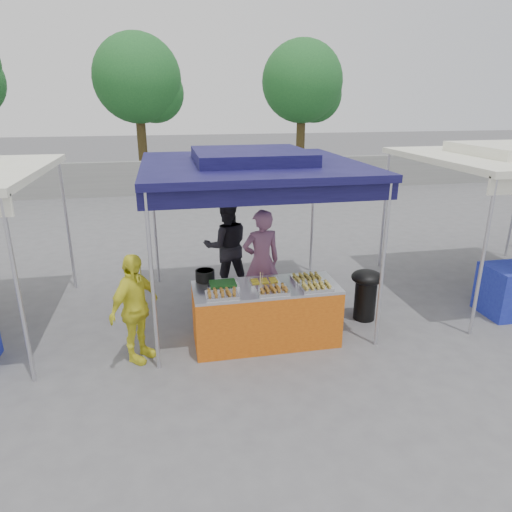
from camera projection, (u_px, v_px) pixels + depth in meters
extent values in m
plane|color=#5E5D60|center=(264.00, 337.00, 6.63)|extent=(80.00, 80.00, 0.00)
cube|color=gray|center=(200.00, 176.00, 16.63)|extent=(40.00, 0.25, 1.20)
cylinder|color=silver|center=(152.00, 285.00, 5.51)|extent=(0.05, 0.05, 2.30)
cylinder|color=silver|center=(382.00, 268.00, 6.07)|extent=(0.05, 0.05, 2.30)
cylinder|color=silver|center=(155.00, 223.00, 8.29)|extent=(0.05, 0.05, 2.30)
cylinder|color=silver|center=(312.00, 215.00, 8.85)|extent=(0.05, 0.05, 2.30)
cube|color=#131043|center=(251.00, 165.00, 6.79)|extent=(3.20, 3.20, 0.10)
cube|color=#131043|center=(251.00, 156.00, 6.75)|extent=(1.65, 1.65, 0.18)
cube|color=#131043|center=(274.00, 195.00, 5.45)|extent=(3.20, 0.04, 0.25)
cylinder|color=silver|center=(19.00, 295.00, 5.23)|extent=(0.05, 0.05, 2.30)
cylinder|color=silver|center=(68.00, 227.00, 8.01)|extent=(0.05, 0.05, 2.30)
cylinder|color=silver|center=(482.00, 261.00, 6.35)|extent=(0.05, 0.05, 2.30)
cylinder|color=silver|center=(384.00, 211.00, 9.13)|extent=(0.05, 0.05, 2.30)
cylinder|color=#43361A|center=(142.00, 139.00, 17.86)|extent=(0.36, 0.36, 3.60)
sphere|color=#206127|center=(137.00, 78.00, 17.14)|extent=(3.29, 3.29, 3.29)
sphere|color=#206127|center=(154.00, 93.00, 17.60)|extent=(2.26, 2.26, 2.26)
cylinder|color=#43361A|center=(301.00, 137.00, 18.93)|extent=(0.36, 0.36, 3.54)
sphere|color=#206127|center=(302.00, 81.00, 18.22)|extent=(3.23, 3.23, 3.23)
sphere|color=#206127|center=(314.00, 95.00, 18.68)|extent=(2.22, 2.22, 2.22)
cube|color=#CA5812|center=(266.00, 315.00, 6.41)|extent=(2.00, 0.80, 0.81)
cube|color=silver|center=(266.00, 287.00, 6.27)|extent=(2.00, 0.80, 0.04)
cube|color=silver|center=(222.00, 295.00, 5.91)|extent=(0.42, 0.30, 0.05)
cube|color=brown|center=(222.00, 292.00, 5.90)|extent=(0.35, 0.25, 0.02)
cube|color=silver|center=(273.00, 291.00, 6.04)|extent=(0.42, 0.30, 0.05)
cube|color=brown|center=(273.00, 288.00, 6.02)|extent=(0.35, 0.25, 0.02)
cube|color=silver|center=(316.00, 287.00, 6.15)|extent=(0.42, 0.30, 0.05)
cube|color=gold|center=(316.00, 285.00, 6.14)|extent=(0.35, 0.25, 0.02)
cube|color=silver|center=(223.00, 286.00, 6.21)|extent=(0.42, 0.30, 0.05)
cube|color=#1F5B1F|center=(223.00, 283.00, 6.20)|extent=(0.35, 0.25, 0.02)
cube|color=silver|center=(264.00, 283.00, 6.31)|extent=(0.42, 0.30, 0.05)
cube|color=gold|center=(264.00, 280.00, 6.29)|extent=(0.35, 0.25, 0.02)
cube|color=silver|center=(307.00, 279.00, 6.43)|extent=(0.42, 0.30, 0.05)
cube|color=gold|center=(307.00, 277.00, 6.42)|extent=(0.35, 0.25, 0.02)
cylinder|color=black|center=(205.00, 276.00, 6.42)|extent=(0.27, 0.27, 0.16)
cylinder|color=silver|center=(261.00, 289.00, 6.02)|extent=(0.08, 0.08, 0.10)
cylinder|color=black|center=(365.00, 300.00, 7.10)|extent=(0.33, 0.33, 0.65)
ellipsoid|color=black|center=(367.00, 277.00, 6.98)|extent=(0.48, 0.48, 0.22)
cube|color=#1422A9|center=(229.00, 311.00, 7.15)|extent=(0.46, 0.32, 0.28)
cube|color=#1422A9|center=(267.00, 308.00, 7.23)|extent=(0.48, 0.34, 0.29)
cube|color=#1422A9|center=(267.00, 291.00, 7.14)|extent=(0.48, 0.33, 0.29)
imported|color=#8F5B7C|center=(261.00, 262.00, 7.21)|extent=(0.66, 0.48, 1.69)
imported|color=black|center=(227.00, 246.00, 8.01)|extent=(0.83, 0.66, 1.67)
imported|color=yellow|center=(135.00, 309.00, 5.85)|extent=(0.81, 0.90, 1.47)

